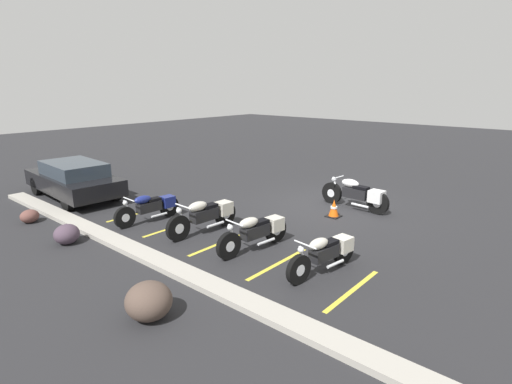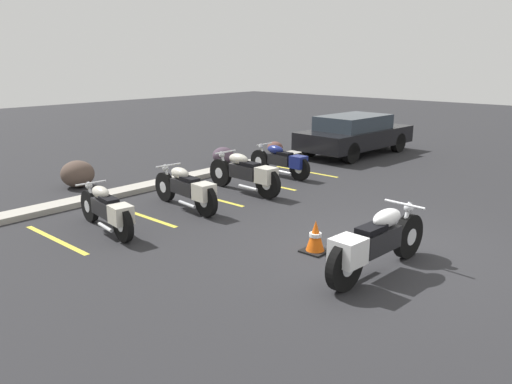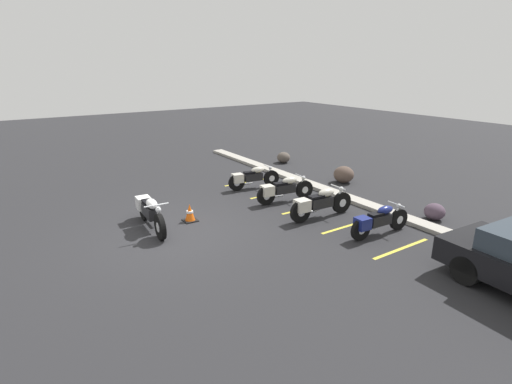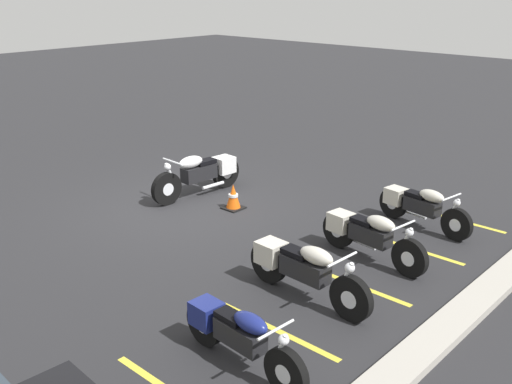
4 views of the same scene
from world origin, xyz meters
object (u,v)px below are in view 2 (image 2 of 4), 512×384
Objects in this scene: parked_bike_3 at (282,161)px; landscape_rock_3 at (78,174)px; parked_bike_0 at (107,209)px; landscape_rock_1 at (223,155)px; car_black at (355,134)px; parked_bike_1 at (187,188)px; landscape_rock_2 at (275,147)px; motorcycle_white_featured at (375,243)px; traffic_cone at (315,237)px; parked_bike_2 at (247,173)px.

landscape_rock_3 is (-4.21, 3.00, -0.10)m from parked_bike_3.
landscape_rock_1 is (5.72, 2.87, -0.18)m from parked_bike_0.
parked_bike_3 is 0.47× the size of car_black.
parked_bike_1 is 4.10× the size of landscape_rock_2.
parked_bike_3 is 2.59× the size of landscape_rock_3.
motorcycle_white_featured is 1.10× the size of parked_bike_1.
parked_bike_3 is 3.50m from landscape_rock_2.
parked_bike_2 is at bearing 59.66° from traffic_cone.
landscape_rock_3 is 6.83m from traffic_cone.
car_black is (8.12, 5.24, 0.18)m from motorcycle_white_featured.
parked_bike_0 reaches higher than landscape_rock_1.
parked_bike_1 is 3.69m from parked_bike_3.
parked_bike_0 and parked_bike_3 have the same top height.
traffic_cone is at bearing 152.58° from parked_bike_2.
parked_bike_0 is at bearing 112.86° from motorcycle_white_featured.
landscape_rock_2 is (-1.56, 2.10, -0.49)m from car_black.
landscape_rock_1 is (-3.96, 2.12, -0.43)m from car_black.
parked_bike_1 is 4.06× the size of traffic_cone.
parked_bike_1 reaches higher than landscape_rock_2.
landscape_rock_1 reaches higher than landscape_rock_2.
parked_bike_2 is at bearing -125.38° from landscape_rock_1.
motorcycle_white_featured reaches higher than landscape_rock_2.
car_black reaches higher than traffic_cone.
landscape_rock_2 is at bearing -43.79° from parked_bike_3.
landscape_rock_1 is at bearing 57.28° from traffic_cone.
landscape_rock_1 is 7.38m from traffic_cone.
landscape_rock_1 is 4.42m from landscape_rock_3.
car_black is at bearing 36.56° from motorcycle_white_featured.
traffic_cone is at bearing -149.53° from car_black.
car_black is 5.49× the size of landscape_rock_3.
landscape_rock_1 is at bearing -32.46° from parked_bike_2.
parked_bike_0 reaches higher than landscape_rock_3.
parked_bike_2 is 1.11× the size of parked_bike_3.
landscape_rock_3 is at bearing 165.12° from car_black.
landscape_rock_2 is at bearing -0.50° from landscape_rock_1.
landscape_rock_1 is 2.40m from landscape_rock_2.
motorcycle_white_featured is 1.15× the size of parked_bike_0.
landscape_rock_2 is at bearing 44.10° from traffic_cone.
landscape_rock_1 is at bearing 155.11° from car_black.
motorcycle_white_featured is 9.66m from car_black.
parked_bike_1 is 3.37m from traffic_cone.
car_black is (9.68, 0.76, 0.25)m from parked_bike_0.
parked_bike_1 reaches higher than landscape_rock_1.
motorcycle_white_featured is at bearing -143.92° from car_black.
motorcycle_white_featured is at bearing -119.48° from landscape_rock_1.
traffic_cone is at bearing -122.72° from landscape_rock_1.
parked_bike_1 is at bearing -143.35° from landscape_rock_1.
landscape_rock_1 is (0.16, 2.39, -0.18)m from parked_bike_3.
parked_bike_3 reaches higher than landscape_rock_3.
landscape_rock_2 is at bearing -62.27° from parked_bike_0.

